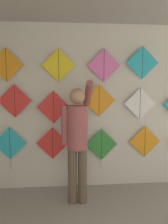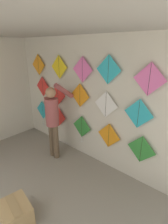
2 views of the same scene
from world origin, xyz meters
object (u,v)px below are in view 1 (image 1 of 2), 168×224
shopkeeper (77,135)px  kite_8 (140,104)px  kite_5 (15,101)px  kite_10 (6,65)px  kite_1 (53,143)px  kite_12 (104,66)px  kite_13 (143,63)px  kite_0 (10,146)px  kite_2 (102,146)px  kite_7 (99,100)px  kite_3 (145,141)px  kite_11 (59,65)px  kite_6 (54,107)px

shopkeeper → kite_8: bearing=25.2°
kite_5 → kite_10: bearing=180.0°
kite_1 → kite_12: (0.87, 0.00, 1.31)m
kite_10 → kite_13: (2.25, 0.00, 0.05)m
kite_0 → kite_2: (1.56, 0.00, -0.04)m
kite_7 → kite_12: kite_12 is taller
kite_1 → kite_13: (1.53, 0.00, 1.36)m
kite_7 → kite_10: (-1.51, 0.00, 0.58)m
shopkeeper → kite_8: size_ratio=3.35×
kite_12 → kite_13: 0.66m
kite_2 → kite_3: (0.77, 0.00, 0.06)m
shopkeeper → kite_10: bearing=157.2°
kite_3 → kite_10: size_ratio=1.00×
shopkeeper → kite_1: 0.68m
kite_5 → shopkeeper: bearing=-26.4°
kite_1 → kite_11: (0.12, 0.00, 1.30)m
kite_7 → kite_8: (0.71, 0.00, -0.06)m
kite_5 → kite_10: 0.59m
kite_7 → kite_11: kite_11 is taller
kite_10 → kite_13: bearing=0.0°
kite_0 → kite_8: 2.33m
kite_10 → kite_12: bearing=0.0°
kite_0 → kite_3: 2.33m
kite_11 → kite_6: bearing=180.0°
kite_8 → kite_10: 2.32m
kite_11 → kite_12: bearing=0.0°
kite_8 → kite_11: (-1.39, 0.00, 0.64)m
shopkeeper → kite_6: shopkeeper is taller
kite_5 → kite_13: bearing=0.0°
kite_2 → kite_7: (-0.05, 0.00, 0.79)m
kite_3 → kite_10: kite_10 is taller
kite_10 → kite_12: (1.59, 0.00, 0.00)m
kite_0 → kite_8: (2.22, 0.00, 0.69)m
kite_8 → kite_13: (0.02, 0.00, 0.69)m
kite_6 → kite_7: bearing=0.0°
kite_0 → kite_1: (0.71, 0.00, 0.03)m
kite_10 → kite_11: 0.84m
kite_2 → kite_11: kite_11 is taller
kite_13 → kite_8: bearing=180.0°
shopkeeper → kite_5: 1.22m
kite_5 → kite_10: kite_10 is taller
kite_6 → kite_8: size_ratio=1.00×
kite_10 → kite_2: bearing=-0.0°
kite_6 → kite_10: kite_10 is taller
kite_1 → kite_13: bearing=0.0°
kite_8 → kite_10: kite_10 is taller
kite_1 → kite_10: bearing=180.0°
kite_6 → kite_13: bearing=0.0°
kite_3 → kite_8: size_ratio=1.00×
kite_8 → kite_1: bearing=180.0°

